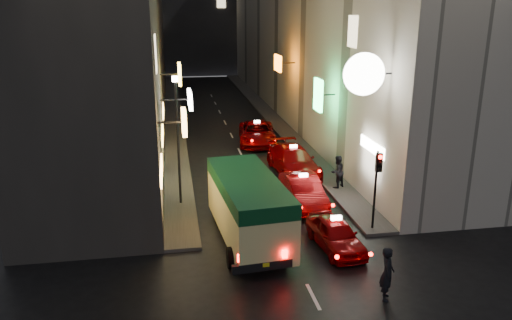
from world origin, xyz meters
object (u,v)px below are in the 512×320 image
traffic_light (378,174)px  lamp_post (178,132)px  taxi_near (336,232)px  minibus (248,202)px  pedestrian_crossing (387,270)px

traffic_light → lamp_post: (-8.20, 4.53, 1.04)m
taxi_near → minibus: bearing=159.7°
pedestrian_crossing → lamp_post: lamp_post is taller
minibus → lamp_post: lamp_post is taller
taxi_near → traffic_light: bearing=28.8°
traffic_light → lamp_post: bearing=151.1°
pedestrian_crossing → lamp_post: (-6.57, 9.50, 2.65)m
taxi_near → pedestrian_crossing: bearing=-82.4°
minibus → pedestrian_crossing: 6.41m
taxi_near → lamp_post: size_ratio=0.76×
taxi_near → pedestrian_crossing: 3.85m
minibus → taxi_near: minibus is taller
pedestrian_crossing → minibus: bearing=57.2°
minibus → lamp_post: size_ratio=1.07×
minibus → taxi_near: 3.75m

